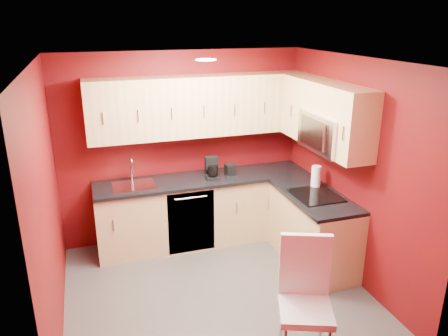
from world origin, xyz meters
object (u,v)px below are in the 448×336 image
sink (134,182)px  paper_towel (316,177)px  coffee_maker (212,168)px  dining_chair (306,304)px  microwave (329,133)px  napkin_holder (230,169)px

sink → paper_towel: sink is taller
coffee_maker → paper_towel: 1.31m
sink → dining_chair: (1.15, -2.36, -0.39)m
microwave → napkin_holder: 1.47m
sink → paper_towel: size_ratio=1.94×
napkin_holder → dining_chair: dining_chair is taller
coffee_maker → napkin_holder: coffee_maker is taller
microwave → sink: 2.43m
microwave → dining_chair: size_ratio=0.68×
sink → dining_chair: bearing=-64.0°
microwave → paper_towel: (0.02, 0.25, -0.62)m
napkin_holder → paper_towel: 1.14m
paper_towel → sink: bearing=160.4°
coffee_maker → paper_towel: size_ratio=1.02×
sink → coffee_maker: 1.01m
microwave → dining_chair: (-0.94, -1.36, -1.10)m
microwave → dining_chair: bearing=-124.7°
coffee_maker → dining_chair: size_ratio=0.25×
sink → napkin_holder: bearing=-0.1°
napkin_holder → dining_chair: (-0.11, -2.36, -0.42)m
coffee_maker → dining_chair: (0.15, -2.31, -0.49)m
microwave → coffee_maker: bearing=139.1°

